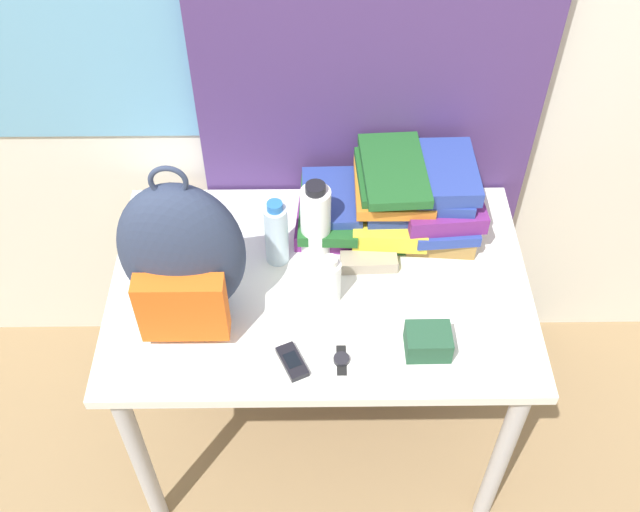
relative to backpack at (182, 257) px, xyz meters
The scene contains 14 objects.
wall_back 0.70m from the backpack, 59.10° to the left, with size 6.00×0.06×2.50m.
curtain_blue 0.74m from the backpack, 46.15° to the left, with size 0.93×0.04×2.50m.
desk 0.45m from the backpack, 15.74° to the left, with size 1.10×0.72×0.74m.
backpack is the anchor object (origin of this frame).
book_stack_left 0.49m from the backpack, 40.31° to the left, with size 0.22×0.27×0.11m.
book_stack_center 0.61m from the backpack, 30.00° to the left, with size 0.22×0.29×0.22m.
book_stack_right 0.72m from the backpack, 24.32° to the left, with size 0.23×0.29×0.21m.
water_bottle 0.29m from the backpack, 39.65° to the left, with size 0.06×0.06×0.21m.
sports_bottle 0.38m from the backpack, 32.68° to the left, with size 0.08×0.08×0.24m.
sunscreen_bottle 0.37m from the backpack, ahead, with size 0.05×0.05×0.15m.
cell_phone 0.36m from the backpack, 33.02° to the right, with size 0.08×0.11×0.02m.
sunglasses_case 0.51m from the backpack, 17.39° to the left, with size 0.15×0.06×0.04m.
camera_pouch 0.62m from the backpack, 12.42° to the right, with size 0.11×0.09×0.07m.
wristwatch 0.45m from the backpack, 23.07° to the right, with size 0.04×0.09×0.01m.
Camera 1 is at (-0.01, -0.91, 2.24)m, focal length 42.00 mm.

